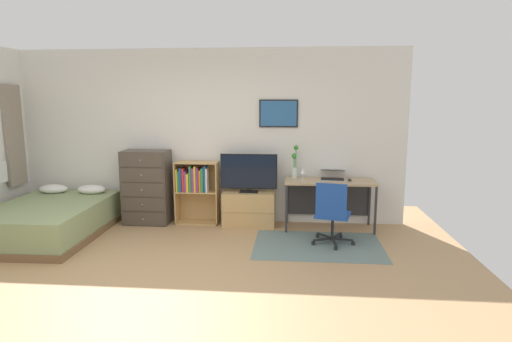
# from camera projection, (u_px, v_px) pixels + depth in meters

# --- Properties ---
(ground_plane) EXTENTS (7.20, 7.20, 0.00)m
(ground_plane) POSITION_uv_depth(u_px,v_px,m) (165.00, 282.00, 4.54)
(ground_plane) COLOR tan
(wall_back_with_posters) EXTENTS (6.12, 0.09, 2.70)m
(wall_back_with_posters) POSITION_uv_depth(u_px,v_px,m) (209.00, 136.00, 6.70)
(wall_back_with_posters) COLOR silver
(wall_back_with_posters) RESTS_ON ground_plane
(area_rug) EXTENTS (1.70, 1.20, 0.01)m
(area_rug) POSITION_uv_depth(u_px,v_px,m) (318.00, 245.00, 5.68)
(area_rug) COLOR slate
(area_rug) RESTS_ON ground_plane
(bed) EXTENTS (1.46, 2.02, 0.60)m
(bed) POSITION_uv_depth(u_px,v_px,m) (49.00, 220.00, 6.04)
(bed) COLOR brown
(bed) RESTS_ON ground_plane
(dresser) EXTENTS (0.70, 0.46, 1.15)m
(dresser) POSITION_uv_depth(u_px,v_px,m) (147.00, 187.00, 6.64)
(dresser) COLOR #4C4238
(dresser) RESTS_ON ground_plane
(bookshelf) EXTENTS (0.67, 0.30, 0.97)m
(bookshelf) POSITION_uv_depth(u_px,v_px,m) (195.00, 186.00, 6.63)
(bookshelf) COLOR tan
(bookshelf) RESTS_ON ground_plane
(tv_stand) EXTENTS (0.80, 0.41, 0.52)m
(tv_stand) POSITION_uv_depth(u_px,v_px,m) (249.00, 209.00, 6.57)
(tv_stand) COLOR tan
(tv_stand) RESTS_ON ground_plane
(television) EXTENTS (0.86, 0.16, 0.59)m
(television) POSITION_uv_depth(u_px,v_px,m) (249.00, 173.00, 6.46)
(television) COLOR black
(television) RESTS_ON tv_stand
(desk) EXTENTS (1.33, 0.56, 0.74)m
(desk) POSITION_uv_depth(u_px,v_px,m) (329.00, 188.00, 6.40)
(desk) COLOR tan
(desk) RESTS_ON ground_plane
(office_chair) EXTENTS (0.58, 0.57, 0.86)m
(office_chair) POSITION_uv_depth(u_px,v_px,m) (332.00, 212.00, 5.62)
(office_chair) COLOR #232326
(office_chair) RESTS_ON ground_plane
(laptop) EXTENTS (0.40, 0.43, 0.16)m
(laptop) POSITION_uv_depth(u_px,v_px,m) (333.00, 175.00, 6.40)
(laptop) COLOR #B7B7BC
(laptop) RESTS_ON desk
(computer_mouse) EXTENTS (0.06, 0.10, 0.03)m
(computer_mouse) POSITION_uv_depth(u_px,v_px,m) (350.00, 180.00, 6.27)
(computer_mouse) COLOR #262628
(computer_mouse) RESTS_ON desk
(bamboo_vase) EXTENTS (0.10, 0.09, 0.50)m
(bamboo_vase) POSITION_uv_depth(u_px,v_px,m) (295.00, 164.00, 6.49)
(bamboo_vase) COLOR silver
(bamboo_vase) RESTS_ON desk
(wine_glass) EXTENTS (0.07, 0.07, 0.18)m
(wine_glass) POSITION_uv_depth(u_px,v_px,m) (303.00, 171.00, 6.29)
(wine_glass) COLOR silver
(wine_glass) RESTS_ON desk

